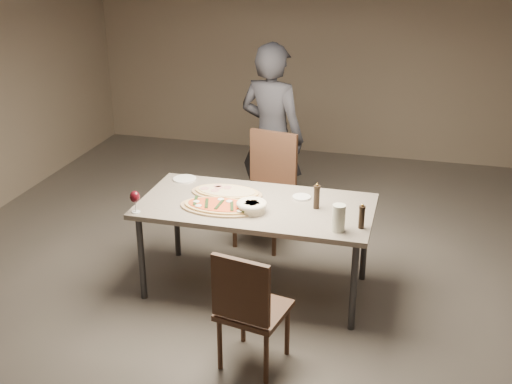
% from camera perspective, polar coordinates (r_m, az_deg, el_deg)
% --- Properties ---
extents(room, '(7.00, 7.00, 7.00)m').
position_cam_1_polar(room, '(4.72, 0.00, 6.17)').
color(room, '#57514B').
rests_on(room, ground).
extents(dining_table, '(1.80, 0.90, 0.75)m').
position_cam_1_polar(dining_table, '(4.97, 0.00, -1.67)').
color(dining_table, gray).
rests_on(dining_table, ground).
extents(zucchini_pizza, '(0.62, 0.34, 0.05)m').
position_cam_1_polar(zucchini_pizza, '(4.87, -3.22, -1.28)').
color(zucchini_pizza, tan).
rests_on(zucchini_pizza, dining_table).
extents(ham_pizza, '(0.58, 0.32, 0.04)m').
position_cam_1_polar(ham_pizza, '(5.12, -2.62, -0.02)').
color(ham_pizza, tan).
rests_on(ham_pizza, dining_table).
extents(bread_basket, '(0.23, 0.23, 0.08)m').
position_cam_1_polar(bread_basket, '(4.79, -0.38, -1.24)').
color(bread_basket, beige).
rests_on(bread_basket, dining_table).
extents(oil_dish, '(0.14, 0.14, 0.02)m').
position_cam_1_polar(oil_dish, '(5.06, 4.07, -0.46)').
color(oil_dish, white).
rests_on(oil_dish, dining_table).
extents(pepper_mill_left, '(0.05, 0.05, 0.20)m').
position_cam_1_polar(pepper_mill_left, '(4.85, 5.41, -0.41)').
color(pepper_mill_left, black).
rests_on(pepper_mill_left, dining_table).
extents(pepper_mill_right, '(0.05, 0.05, 0.19)m').
position_cam_1_polar(pepper_mill_right, '(4.58, 9.38, -2.18)').
color(pepper_mill_right, black).
rests_on(pepper_mill_right, dining_table).
extents(carafe, '(0.09, 0.09, 0.20)m').
position_cam_1_polar(carafe, '(4.52, 7.36, -2.30)').
color(carafe, silver).
rests_on(carafe, dining_table).
extents(wine_glass, '(0.08, 0.08, 0.17)m').
position_cam_1_polar(wine_glass, '(4.84, -10.71, -0.49)').
color(wine_glass, silver).
rests_on(wine_glass, dining_table).
extents(side_plate, '(0.20, 0.20, 0.01)m').
position_cam_1_polar(side_plate, '(5.44, -6.35, 1.16)').
color(side_plate, white).
rests_on(side_plate, dining_table).
extents(chair_near, '(0.48, 0.48, 0.87)m').
position_cam_1_polar(chair_near, '(4.17, -0.69, -10.04)').
color(chair_near, '#3F271A').
rests_on(chair_near, ground).
extents(chair_far, '(0.56, 0.56, 1.01)m').
position_cam_1_polar(chair_far, '(5.85, 1.06, 0.89)').
color(chair_far, '#3F271A').
rests_on(chair_far, ground).
extents(diner, '(0.75, 0.59, 1.78)m').
position_cam_1_polar(diner, '(6.06, 1.41, 4.90)').
color(diner, black).
rests_on(diner, ground).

